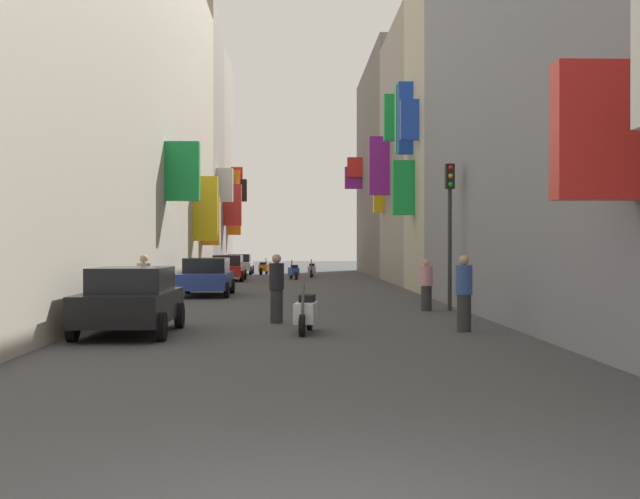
{
  "coord_description": "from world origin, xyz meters",
  "views": [
    {
      "loc": [
        -0.17,
        -5.67,
        1.95
      ],
      "look_at": [
        1.16,
        33.88,
        1.79
      ],
      "focal_mm": 45.7,
      "sensor_mm": 36.0,
      "label": 1
    }
  ],
  "objects_px": {
    "pedestrian_near_left": "(144,287)",
    "pedestrian_near_right": "(464,293)",
    "parked_car_red": "(228,267)",
    "scooter_blue": "(294,272)",
    "parked_car_silver": "(239,264)",
    "scooter_white": "(306,313)",
    "parked_car_black": "(131,299)",
    "traffic_light_near_corner": "(450,211)",
    "scooter_silver": "(312,270)",
    "parked_car_blue": "(206,276)",
    "pedestrian_crossing": "(277,289)",
    "scooter_orange": "(264,268)",
    "pedestrian_mid_street": "(426,285)"
  },
  "relations": [
    {
      "from": "parked_car_silver",
      "to": "scooter_white",
      "type": "height_order",
      "value": "parked_car_silver"
    },
    {
      "from": "parked_car_blue",
      "to": "traffic_light_near_corner",
      "type": "xyz_separation_m",
      "value": [
        8.14,
        -7.83,
        2.23
      ]
    },
    {
      "from": "parked_car_red",
      "to": "pedestrian_crossing",
      "type": "bearing_deg",
      "value": -82.72
    },
    {
      "from": "parked_car_blue",
      "to": "pedestrian_near_left",
      "type": "relative_size",
      "value": 2.6
    },
    {
      "from": "parked_car_blue",
      "to": "pedestrian_near_right",
      "type": "height_order",
      "value": "pedestrian_near_right"
    },
    {
      "from": "parked_car_blue",
      "to": "pedestrian_crossing",
      "type": "xyz_separation_m",
      "value": [
        3.0,
        -11.61,
        0.1
      ]
    },
    {
      "from": "parked_car_black",
      "to": "parked_car_blue",
      "type": "bearing_deg",
      "value": 89.27
    },
    {
      "from": "parked_car_red",
      "to": "parked_car_blue",
      "type": "xyz_separation_m",
      "value": [
        0.25,
        -13.83,
        0.02
      ]
    },
    {
      "from": "parked_car_silver",
      "to": "pedestrian_mid_street",
      "type": "distance_m",
      "value": 32.69
    },
    {
      "from": "parked_car_black",
      "to": "traffic_light_near_corner",
      "type": "distance_m",
      "value": 10.63
    },
    {
      "from": "scooter_white",
      "to": "pedestrian_mid_street",
      "type": "relative_size",
      "value": 1.18
    },
    {
      "from": "traffic_light_near_corner",
      "to": "pedestrian_crossing",
      "type": "bearing_deg",
      "value": -143.64
    },
    {
      "from": "parked_car_black",
      "to": "pedestrian_near_right",
      "type": "relative_size",
      "value": 2.33
    },
    {
      "from": "scooter_orange",
      "to": "pedestrian_mid_street",
      "type": "bearing_deg",
      "value": -79.16
    },
    {
      "from": "pedestrian_near_right",
      "to": "parked_car_silver",
      "type": "bearing_deg",
      "value": 101.34
    },
    {
      "from": "parked_car_black",
      "to": "pedestrian_crossing",
      "type": "relative_size",
      "value": 2.32
    },
    {
      "from": "scooter_blue",
      "to": "pedestrian_near_left",
      "type": "xyz_separation_m",
      "value": [
        -4.04,
        -25.72,
        0.4
      ]
    },
    {
      "from": "scooter_white",
      "to": "traffic_light_near_corner",
      "type": "height_order",
      "value": "traffic_light_near_corner"
    },
    {
      "from": "scooter_blue",
      "to": "pedestrian_near_left",
      "type": "bearing_deg",
      "value": -98.93
    },
    {
      "from": "scooter_orange",
      "to": "pedestrian_mid_street",
      "type": "distance_m",
      "value": 31.93
    },
    {
      "from": "pedestrian_near_left",
      "to": "pedestrian_near_right",
      "type": "bearing_deg",
      "value": -24.28
    },
    {
      "from": "scooter_white",
      "to": "parked_car_blue",
      "type": "bearing_deg",
      "value": 104.82
    },
    {
      "from": "traffic_light_near_corner",
      "to": "parked_car_blue",
      "type": "bearing_deg",
      "value": 136.11
    },
    {
      "from": "parked_car_black",
      "to": "traffic_light_near_corner",
      "type": "bearing_deg",
      "value": 36.87
    },
    {
      "from": "parked_car_black",
      "to": "pedestrian_mid_street",
      "type": "distance_m",
      "value": 9.85
    },
    {
      "from": "parked_car_black",
      "to": "scooter_silver",
      "type": "height_order",
      "value": "parked_car_black"
    },
    {
      "from": "parked_car_blue",
      "to": "pedestrian_near_right",
      "type": "xyz_separation_m",
      "value": [
        7.3,
        -13.8,
        0.1
      ]
    },
    {
      "from": "scooter_white",
      "to": "pedestrian_mid_street",
      "type": "height_order",
      "value": "pedestrian_mid_street"
    },
    {
      "from": "parked_car_black",
      "to": "scooter_blue",
      "type": "relative_size",
      "value": 2.09
    },
    {
      "from": "parked_car_red",
      "to": "parked_car_blue",
      "type": "bearing_deg",
      "value": -88.95
    },
    {
      "from": "scooter_orange",
      "to": "traffic_light_near_corner",
      "type": "distance_m",
      "value": 32.19
    },
    {
      "from": "parked_car_blue",
      "to": "pedestrian_mid_street",
      "type": "height_order",
      "value": "pedestrian_mid_street"
    },
    {
      "from": "scooter_silver",
      "to": "pedestrian_near_right",
      "type": "xyz_separation_m",
      "value": [
        2.7,
        -32.76,
        0.41
      ]
    },
    {
      "from": "parked_car_silver",
      "to": "scooter_silver",
      "type": "height_order",
      "value": "parked_car_silver"
    },
    {
      "from": "pedestrian_mid_street",
      "to": "traffic_light_near_corner",
      "type": "height_order",
      "value": "traffic_light_near_corner"
    },
    {
      "from": "pedestrian_crossing",
      "to": "parked_car_black",
      "type": "bearing_deg",
      "value": -142.32
    },
    {
      "from": "parked_car_red",
      "to": "pedestrian_crossing",
      "type": "xyz_separation_m",
      "value": [
        3.25,
        -25.44,
        0.12
      ]
    },
    {
      "from": "scooter_blue",
      "to": "pedestrian_crossing",
      "type": "distance_m",
      "value": 27.1
    },
    {
      "from": "parked_car_red",
      "to": "scooter_orange",
      "type": "height_order",
      "value": "parked_car_red"
    },
    {
      "from": "parked_car_red",
      "to": "scooter_blue",
      "type": "height_order",
      "value": "parked_car_red"
    },
    {
      "from": "scooter_white",
      "to": "pedestrian_crossing",
      "type": "distance_m",
      "value": 2.53
    },
    {
      "from": "pedestrian_crossing",
      "to": "scooter_orange",
      "type": "bearing_deg",
      "value": 92.56
    },
    {
      "from": "scooter_white",
      "to": "pedestrian_near_left",
      "type": "distance_m",
      "value": 5.72
    },
    {
      "from": "pedestrian_crossing",
      "to": "traffic_light_near_corner",
      "type": "distance_m",
      "value": 6.73
    },
    {
      "from": "scooter_silver",
      "to": "scooter_white",
      "type": "relative_size",
      "value": 1.06
    },
    {
      "from": "parked_car_black",
      "to": "pedestrian_near_right",
      "type": "distance_m",
      "value": 7.49
    },
    {
      "from": "scooter_silver",
      "to": "scooter_blue",
      "type": "xyz_separation_m",
      "value": [
        -1.14,
        -3.48,
        0.0
      ]
    },
    {
      "from": "parked_car_silver",
      "to": "scooter_orange",
      "type": "relative_size",
      "value": 2.36
    },
    {
      "from": "pedestrian_near_right",
      "to": "scooter_white",
      "type": "bearing_deg",
      "value": -176.7
    },
    {
      "from": "scooter_blue",
      "to": "pedestrian_crossing",
      "type": "height_order",
      "value": "pedestrian_crossing"
    }
  ]
}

